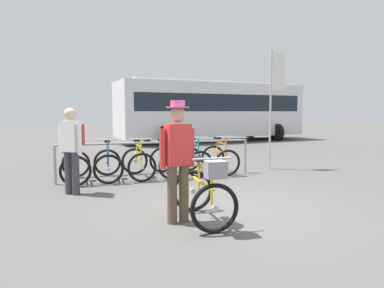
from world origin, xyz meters
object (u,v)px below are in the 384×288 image
at_px(racked_bike_white, 76,166).
at_px(racked_bike_blue, 108,164).
at_px(racked_bike_yellow, 138,163).
at_px(pedestrian_with_backpack, 72,145).
at_px(person_with_featured_bike, 178,156).
at_px(bus_distant, 213,108).
at_px(racked_bike_black, 167,161).
at_px(banner_flag, 275,87).
at_px(racked_bike_orange, 220,159).
at_px(racked_bike_teal, 194,160).
at_px(featured_bicycle, 205,192).

bearing_deg(racked_bike_white, racked_bike_blue, -0.95).
bearing_deg(racked_bike_yellow, racked_bike_blue, 179.05).
bearing_deg(pedestrian_with_backpack, racked_bike_white, 86.40).
bearing_deg(person_with_featured_bike, bus_distant, 64.69).
bearing_deg(racked_bike_white, racked_bike_black, -0.95).
relative_size(racked_bike_white, pedestrian_with_backpack, 0.68).
bearing_deg(banner_flag, racked_bike_yellow, -179.21).
distance_m(racked_bike_white, racked_bike_yellow, 1.40).
relative_size(person_with_featured_bike, bus_distant, 0.17).
distance_m(racked_bike_orange, banner_flag, 2.49).
distance_m(racked_bike_teal, bus_distant, 9.81).
relative_size(racked_bike_white, racked_bike_black, 0.98).
xyz_separation_m(racked_bike_white, racked_bike_orange, (3.50, -0.06, 0.00)).
distance_m(racked_bike_blue, banner_flag, 4.83).
bearing_deg(racked_bike_black, bus_distant, 60.42).
relative_size(featured_bicycle, pedestrian_with_backpack, 0.73).
xyz_separation_m(pedestrian_with_backpack, bus_distant, (7.12, 9.87, 0.80)).
relative_size(featured_bicycle, person_with_featured_bike, 0.70).
bearing_deg(racked_bike_orange, racked_bike_white, 179.05).
distance_m(person_with_featured_bike, bus_distant, 13.46).
xyz_separation_m(pedestrian_with_backpack, banner_flag, (5.23, 1.21, 1.29)).
height_order(featured_bicycle, pedestrian_with_backpack, pedestrian_with_backpack).
relative_size(racked_bike_yellow, banner_flag, 0.35).
bearing_deg(pedestrian_with_backpack, person_with_featured_bike, -58.88).
bearing_deg(banner_flag, bus_distant, 77.65).
bearing_deg(racked_bike_orange, person_with_featured_bike, -122.80).
relative_size(racked_bike_orange, featured_bicycle, 0.96).
xyz_separation_m(racked_bike_teal, racked_bike_orange, (0.70, -0.01, 0.00)).
height_order(racked_bike_white, racked_bike_black, same).
distance_m(racked_bike_teal, featured_bicycle, 3.77).
distance_m(racked_bike_white, racked_bike_teal, 2.80).
bearing_deg(bus_distant, racked_bike_teal, -115.95).
bearing_deg(bus_distant, racked_bike_black, -119.58).
height_order(racked_bike_yellow, racked_bike_black, same).
relative_size(racked_bike_orange, bus_distant, 0.11).
height_order(racked_bike_blue, pedestrian_with_backpack, pedestrian_with_backpack).
bearing_deg(featured_bicycle, banner_flag, 46.17).
distance_m(racked_bike_orange, featured_bicycle, 4.03).
height_order(racked_bike_white, racked_bike_teal, same).
bearing_deg(racked_bike_white, bus_distant, 50.93).
xyz_separation_m(racked_bike_teal, featured_bicycle, (-1.16, -3.58, 0.08)).
xyz_separation_m(racked_bike_black, bus_distant, (4.95, 8.72, 1.37)).
height_order(pedestrian_with_backpack, banner_flag, banner_flag).
xyz_separation_m(person_with_featured_bike, bus_distant, (5.75, 12.15, 0.79)).
distance_m(pedestrian_with_backpack, bus_distant, 12.20).
bearing_deg(racked_bike_orange, featured_bicycle, -117.46).
height_order(racked_bike_black, pedestrian_with_backpack, pedestrian_with_backpack).
relative_size(pedestrian_with_backpack, banner_flag, 0.51).
xyz_separation_m(racked_bike_blue, racked_bike_yellow, (0.70, -0.01, -0.00)).
relative_size(racked_bike_teal, bus_distant, 0.11).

